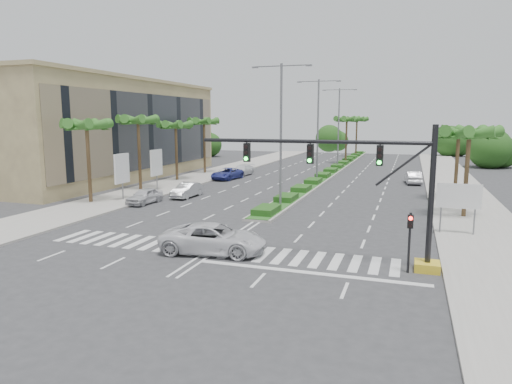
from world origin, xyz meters
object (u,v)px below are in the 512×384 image
Objects in this scene: car_parked_b at (187,190)px; car_parked_d at (242,170)px; car_crossing at (213,238)px; car_right at (413,177)px; car_parked_c at (227,174)px; car_parked_a at (145,196)px.

car_parked_b is 0.88× the size of car_parked_d.
car_parked_d is at bearing 95.29° from car_parked_b.
car_parked_d is at bearing 10.50° from car_crossing.
car_right is at bearing 2.95° from car_parked_d.
car_parked_b is at bearing 32.07° from car_right.
car_parked_c is at bearing 97.83° from car_parked_b.
car_crossing is (11.06, -34.14, 0.12)m from car_parked_d.
car_parked_c is at bearing 91.01° from car_parked_a.
car_parked_c is (0.58, 17.89, 0.02)m from car_parked_a.
car_right reaches higher than car_parked_b.
car_parked_c is 1.15× the size of car_right.
car_crossing is at bearing -41.91° from car_parked_a.
car_parked_a is at bearing -84.36° from car_parked_c.
car_parked_a is at bearing 37.76° from car_crossing.
car_parked_b is at bearing 24.24° from car_crossing.
car_parked_d is 35.89m from car_crossing.
car_parked_d is 1.08× the size of car_right.
car_parked_a is 0.79× the size of car_parked_c.
car_parked_a is 22.25m from car_parked_d.
car_parked_d is (0.35, 4.34, -0.01)m from car_parked_c.
car_parked_c is 31.91m from car_crossing.
car_parked_c is at bearing 1.30° from car_right.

